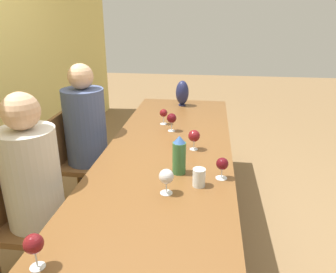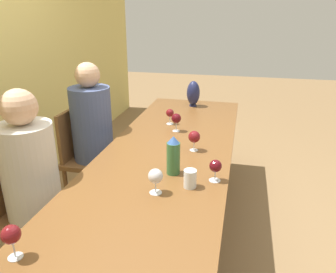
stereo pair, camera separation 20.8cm
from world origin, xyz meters
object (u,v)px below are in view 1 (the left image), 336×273
(wine_glass_3, at_px, (222,164))
(chair_near, at_px, (28,217))
(chair_far, at_px, (81,158))
(vase, at_px, (182,93))
(wine_glass_2, at_px, (194,136))
(water_bottle, at_px, (179,155))
(person_near, at_px, (36,190))
(wine_glass_4, at_px, (164,113))
(wine_glass_6, at_px, (34,244))
(wine_glass_5, at_px, (166,177))
(wine_glass_0, at_px, (172,118))
(water_tumbler, at_px, (199,177))
(person_far, at_px, (88,137))

(wine_glass_3, xyz_separation_m, chair_near, (-0.19, 1.14, -0.33))
(chair_near, relative_size, chair_far, 1.00)
(vase, distance_m, chair_near, 1.93)
(vase, height_order, wine_glass_2, vase)
(water_bottle, height_order, person_near, person_near)
(vase, bearing_deg, wine_glass_3, -166.39)
(wine_glass_4, bearing_deg, chair_near, 149.42)
(chair_near, bearing_deg, wine_glass_6, -145.54)
(wine_glass_4, distance_m, wine_glass_5, 1.15)
(vase, relative_size, wine_glass_2, 1.79)
(wine_glass_0, xyz_separation_m, wine_glass_2, (-0.36, -0.20, -0.01))
(chair_near, relative_size, person_near, 0.70)
(water_tumbler, relative_size, person_near, 0.08)
(chair_far, distance_m, person_far, 0.21)
(vase, bearing_deg, chair_near, 156.05)
(wine_glass_2, bearing_deg, wine_glass_5, 169.69)
(water_tumbler, relative_size, wine_glass_2, 0.72)
(wine_glass_2, height_order, wine_glass_6, wine_glass_6)
(wine_glass_0, xyz_separation_m, person_far, (-0.12, 0.67, -0.15))
(wine_glass_5, distance_m, chair_far, 1.25)
(water_bottle, distance_m, chair_far, 1.13)
(wine_glass_5, relative_size, wine_glass_6, 0.95)
(wine_glass_0, bearing_deg, wine_glass_5, -174.72)
(wine_glass_3, relative_size, wine_glass_5, 0.92)
(water_bottle, xyz_separation_m, wine_glass_5, (-0.25, 0.04, -0.02))
(wine_glass_2, relative_size, wine_glass_5, 1.02)
(person_far, bearing_deg, vase, -37.80)
(water_bottle, height_order, person_far, person_far)
(vase, height_order, person_far, person_far)
(chair_far, bearing_deg, wine_glass_5, -135.44)
(water_bottle, distance_m, wine_glass_4, 0.92)
(wine_glass_3, bearing_deg, chair_near, 99.64)
(water_bottle, xyz_separation_m, wine_glass_0, (0.73, 0.13, -0.01))
(wine_glass_5, distance_m, person_far, 1.16)
(wine_glass_6, bearing_deg, wine_glass_3, -41.29)
(water_tumbler, height_order, person_near, person_near)
(water_tumbler, bearing_deg, vase, 8.44)
(chair_far, bearing_deg, wine_glass_2, -104.13)
(wine_glass_6, relative_size, person_near, 0.12)
(water_tumbler, relative_size, wine_glass_5, 0.73)
(water_tumbler, xyz_separation_m, chair_near, (-0.09, 1.01, -0.29))
(wine_glass_0, height_order, chair_near, chair_near)
(wine_glass_6, bearing_deg, wine_glass_2, -23.41)
(vase, height_order, chair_near, vase)
(person_far, bearing_deg, wine_glass_3, -121.37)
(wine_glass_3, relative_size, wine_glass_4, 0.98)
(wine_glass_6, bearing_deg, wine_glass_5, -34.52)
(water_bottle, relative_size, wine_glass_6, 1.61)
(chair_far, bearing_deg, wine_glass_4, -67.03)
(chair_far, bearing_deg, water_tumbler, -126.59)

